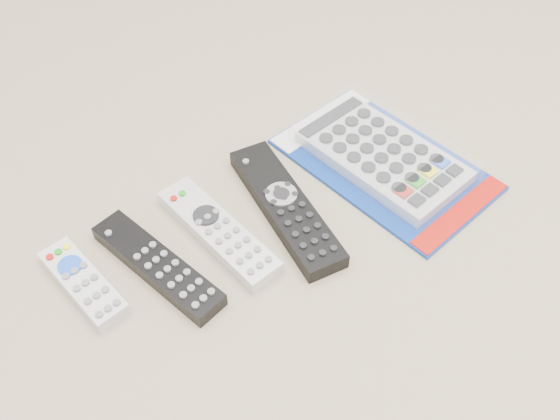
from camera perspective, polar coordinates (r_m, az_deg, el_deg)
remote_small_grey at (r=0.78m, az=-17.55°, el=-6.37°), size 0.06×0.14×0.02m
remote_slim_black at (r=0.77m, az=-11.09°, el=-5.01°), size 0.08×0.20×0.02m
remote_silver_dvd at (r=0.79m, az=-5.65°, el=-1.99°), size 0.07×0.20×0.02m
remote_large_black at (r=0.82m, az=0.55°, el=0.30°), size 0.09×0.24×0.03m
jumbo_remote_packaged at (r=0.89m, az=9.41°, el=4.99°), size 0.21×0.31×0.04m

